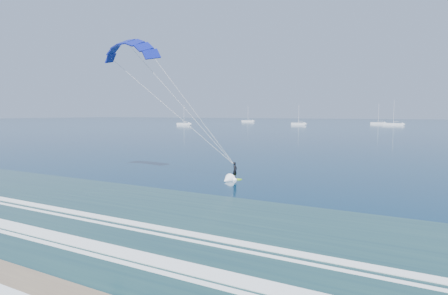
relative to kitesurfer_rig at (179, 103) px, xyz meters
name	(u,v)px	position (x,y,z in m)	size (l,w,h in m)	color
kitesurfer_rig	(179,103)	(0.00, 0.00, 0.00)	(14.12, 7.24, 14.84)	#8FDD1A
sailboat_0	(184,124)	(-104.46, 144.24, -6.93)	(8.16, 2.40, 11.17)	silver
sailboat_1	(299,124)	(-51.81, 178.59, -6.93)	(7.88, 2.40, 10.93)	silver
sailboat_2	(393,124)	(-5.70, 196.55, -6.92)	(10.17, 2.40, 13.51)	silver
sailboat_7	(378,123)	(-15.61, 210.98, -6.93)	(8.27, 2.40, 11.77)	silver
sailboat_8	(248,121)	(-108.19, 228.20, -6.93)	(9.32, 2.40, 11.84)	silver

